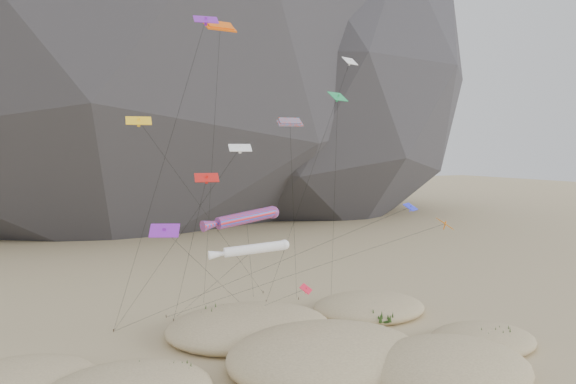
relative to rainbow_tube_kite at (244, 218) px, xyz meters
name	(u,v)px	position (x,y,z in m)	size (l,w,h in m)	color
dunes	(288,366)	(0.49, -8.00, -10.95)	(50.53, 35.40, 4.14)	#CCB789
dune_grass	(294,368)	(0.72, -8.70, -10.87)	(43.75, 30.86, 1.48)	black
kite_stakes	(237,308)	(3.50, 10.96, -11.53)	(25.32, 7.07, 0.30)	#3F2D1E
rainbow_tube_kite	(244,218)	(0.00, 0.00, 0.00)	(11.45, 16.37, 12.59)	red
white_tube_kite	(251,249)	(0.24, -1.17, -2.69)	(7.36, 13.45, 9.73)	white
orange_parafoil	(220,30)	(-0.82, 3.60, 17.25)	(3.20, 12.11, 29.79)	#EE5A0C
multi_parafoil	(290,125)	(4.48, -0.38, 8.39)	(8.56, 13.59, 20.79)	#FF361A
delta_kites	(283,167)	(3.00, -1.87, 4.64)	(30.45, 23.62, 28.70)	#1B25ED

